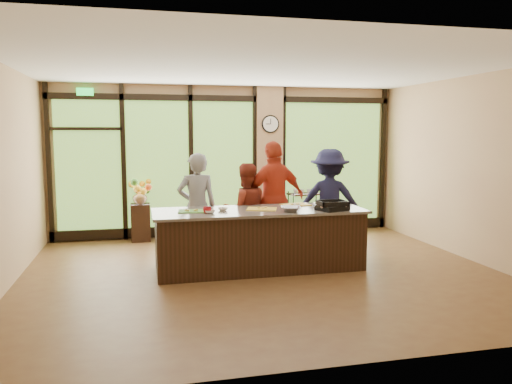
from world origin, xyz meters
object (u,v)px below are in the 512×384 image
island_base (259,241)px  roasting_pan (332,208)px  cook_left (197,207)px  bar_cart (305,207)px  flower_stand (141,222)px  cook_right (329,201)px

island_base → roasting_pan: (1.05, -0.32, 0.52)m
cook_left → roasting_pan: (1.91, -1.07, 0.08)m
island_base → bar_cart: bar_cart is taller
bar_cart → flower_stand: bearing=169.9°
cook_right → roasting_pan: bearing=91.0°
island_base → cook_left: (-0.86, 0.76, 0.44)m
roasting_pan → bar_cart: size_ratio=0.46×
island_base → cook_right: 1.72m
bar_cart → island_base: bearing=-132.7°
roasting_pan → bar_cart: (0.51, 2.77, -0.41)m
cook_left → roasting_pan: cook_left is taller
island_base → flower_stand: size_ratio=4.32×
island_base → roasting_pan: size_ratio=7.31×
roasting_pan → flower_stand: bearing=114.4°
island_base → cook_left: bearing=138.6°
roasting_pan → island_base: bearing=142.2°
cook_right → roasting_pan: size_ratio=4.25×
cook_right → flower_stand: (-3.21, 1.64, -0.54)m
cook_left → flower_stand: bearing=-64.2°
cook_left → bar_cart: 2.98m
cook_right → cook_left: bearing=21.7°
island_base → cook_left: cook_left is taller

